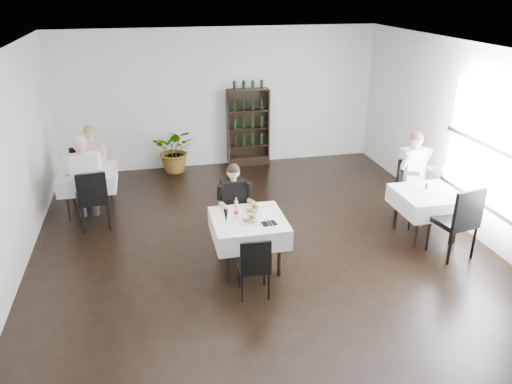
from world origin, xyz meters
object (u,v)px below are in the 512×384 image
diner_main (235,201)px  wine_shelf (248,128)px  potted_tree (176,150)px  main_table (249,228)px

diner_main → wine_shelf: bearing=75.1°
diner_main → potted_tree: bearing=100.1°
wine_shelf → main_table: (-0.90, -4.31, -0.23)m
potted_tree → wine_shelf: bearing=4.0°
wine_shelf → potted_tree: size_ratio=1.76×
potted_tree → diner_main: size_ratio=0.72×
wine_shelf → diner_main: bearing=-104.9°
main_table → potted_tree: potted_tree is taller
wine_shelf → potted_tree: (-1.63, -0.11, -0.35)m
main_table → potted_tree: 4.27m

